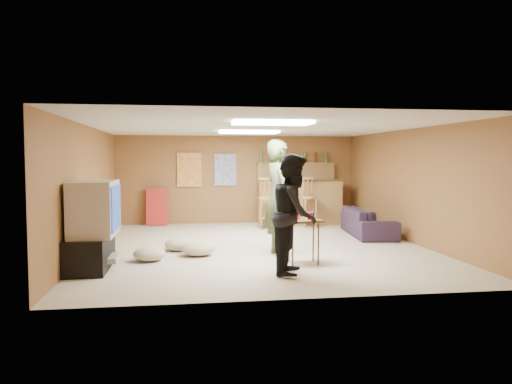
{
  "coord_description": "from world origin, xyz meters",
  "views": [
    {
      "loc": [
        -1.36,
        -9.04,
        1.62
      ],
      "look_at": [
        0.0,
        0.2,
        1.0
      ],
      "focal_mm": 35.0,
      "sensor_mm": 36.0,
      "label": 1
    }
  ],
  "objects": [
    {
      "name": "wall_left",
      "position": [
        -3.0,
        0.0,
        1.1
      ],
      "size": [
        0.02,
        7.0,
        2.2
      ],
      "primitive_type": "cube",
      "color": "brown",
      "rests_on": "ground"
    },
    {
      "name": "bar_stool_left",
      "position": [
        0.54,
        2.28,
        0.54
      ],
      "size": [
        0.38,
        0.38,
        1.08
      ],
      "primitive_type": null,
      "rotation": [
        0.0,
        0.0,
        -0.14
      ],
      "color": "olive",
      "rests_on": "ground"
    },
    {
      "name": "cup_red_near",
      "position": [
        0.38,
        -1.54,
        0.73
      ],
      "size": [
        0.1,
        0.1,
        0.1
      ],
      "primitive_type": "cylinder",
      "rotation": [
        0.0,
        0.0,
        0.42
      ],
      "color": "red",
      "rests_on": "tray_table"
    },
    {
      "name": "bar_shelf",
      "position": [
        1.5,
        3.4,
        1.5
      ],
      "size": [
        2.0,
        0.18,
        0.05
      ],
      "primitive_type": "cube",
      "color": "olive",
      "rests_on": "bar_backing"
    },
    {
      "name": "wall_front",
      "position": [
        0.0,
        -3.5,
        1.1
      ],
      "size": [
        6.0,
        0.02,
        2.2
      ],
      "primitive_type": "cube",
      "color": "brown",
      "rests_on": "ground"
    },
    {
      "name": "person_black",
      "position": [
        0.19,
        -2.2,
        0.85
      ],
      "size": [
        0.88,
        0.99,
        1.7
      ],
      "primitive_type": "imported",
      "rotation": [
        0.0,
        0.0,
        1.22
      ],
      "color": "black",
      "rests_on": "ground"
    },
    {
      "name": "bar_counter",
      "position": [
        1.5,
        2.95,
        0.55
      ],
      "size": [
        2.0,
        0.6,
        1.1
      ],
      "primitive_type": "cube",
      "color": "olive",
      "rests_on": "ground"
    },
    {
      "name": "tray_table",
      "position": [
        0.48,
        -1.59,
        0.34
      ],
      "size": [
        0.61,
        0.53,
        0.68
      ],
      "primitive_type": "cube",
      "rotation": [
        0.0,
        0.0,
        0.24
      ],
      "color": "#3F2914",
      "rests_on": "ground"
    },
    {
      "name": "poster_right",
      "position": [
        -0.3,
        3.46,
        1.35
      ],
      "size": [
        0.55,
        0.03,
        0.8
      ],
      "primitive_type": "cube",
      "color": "#334C99",
      "rests_on": "wall_back"
    },
    {
      "name": "cushion_mid",
      "position": [
        -1.45,
        -0.19,
        0.11
      ],
      "size": [
        0.49,
        0.49,
        0.22
      ],
      "primitive_type": "ellipsoid",
      "rotation": [
        0.0,
        0.0,
        -0.01
      ],
      "color": "tan",
      "rests_on": "ground"
    },
    {
      "name": "tv_stand",
      "position": [
        -2.72,
        -1.5,
        0.25
      ],
      "size": [
        0.55,
        1.3,
        0.5
      ],
      "primitive_type": "cube",
      "color": "black",
      "rests_on": "ground"
    },
    {
      "name": "ceiling",
      "position": [
        0.0,
        0.0,
        2.2
      ],
      "size": [
        6.0,
        7.0,
        0.02
      ],
      "primitive_type": "cube",
      "color": "silver",
      "rests_on": "ground"
    },
    {
      "name": "ceiling_panel_back",
      "position": [
        0.0,
        1.2,
        2.17
      ],
      "size": [
        1.2,
        0.6,
        0.04
      ],
      "primitive_type": "cube",
      "color": "white",
      "rests_on": "ceiling"
    },
    {
      "name": "cushion_far",
      "position": [
        -1.9,
        -1.04,
        0.12
      ],
      "size": [
        0.54,
        0.54,
        0.23
      ],
      "primitive_type": "ellipsoid",
      "rotation": [
        0.0,
        0.0,
        0.05
      ],
      "color": "tan",
      "rests_on": "ground"
    },
    {
      "name": "wall_right",
      "position": [
        3.0,
        0.0,
        1.1
      ],
      "size": [
        0.02,
        7.0,
        2.2
      ],
      "primitive_type": "cube",
      "color": "brown",
      "rests_on": "ground"
    },
    {
      "name": "sofa",
      "position": [
        2.53,
        1.02,
        0.29
      ],
      "size": [
        0.98,
        2.04,
        0.58
      ],
      "primitive_type": "imported",
      "rotation": [
        0.0,
        0.0,
        1.46
      ],
      "color": "black",
      "rests_on": "ground"
    },
    {
      "name": "tv_body",
      "position": [
        -2.65,
        -1.5,
        0.9
      ],
      "size": [
        0.6,
        1.1,
        0.8
      ],
      "primitive_type": "cube",
      "color": "#B2B2B7",
      "rests_on": "tv_stand"
    },
    {
      "name": "person_olive",
      "position": [
        0.23,
        -0.84,
        0.97
      ],
      "size": [
        0.57,
        0.78,
        1.95
      ],
      "primitive_type": "imported",
      "rotation": [
        0.0,
        0.0,
        1.73
      ],
      "color": "#465430",
      "rests_on": "ground"
    },
    {
      "name": "tv_screen",
      "position": [
        -2.34,
        -1.5,
        0.9
      ],
      "size": [
        0.02,
        0.95,
        0.65
      ],
      "primitive_type": "cube",
      "color": "navy",
      "rests_on": "tv_body"
    },
    {
      "name": "ground",
      "position": [
        0.0,
        0.0,
        0.0
      ],
      "size": [
        7.0,
        7.0,
        0.0
      ],
      "primitive_type": "plane",
      "color": "#B6AA8B",
      "rests_on": "ground"
    },
    {
      "name": "wall_back",
      "position": [
        0.0,
        3.5,
        1.1
      ],
      "size": [
        6.0,
        0.02,
        2.2
      ],
      "primitive_type": "cube",
      "color": "brown",
      "rests_on": "ground"
    },
    {
      "name": "cup_blue",
      "position": [
        0.64,
        -1.48,
        0.74
      ],
      "size": [
        0.09,
        0.09,
        0.1
      ],
      "primitive_type": "cylinder",
      "rotation": [
        0.0,
        0.0,
        0.2
      ],
      "color": "#162C98",
      "rests_on": "tray_table"
    },
    {
      "name": "bottle_row",
      "position": [
        1.44,
        3.38,
        1.65
      ],
      "size": [
        1.76,
        0.08,
        0.26
      ],
      "primitive_type": null,
      "color": "#3F7233",
      "rests_on": "bar_shelf"
    },
    {
      "name": "poster_left",
      "position": [
        -1.2,
        3.46,
        1.35
      ],
      "size": [
        0.6,
        0.03,
        0.85
      ],
      "primitive_type": "cube",
      "color": "#BF3F26",
      "rests_on": "wall_back"
    },
    {
      "name": "bar_lip",
      "position": [
        1.5,
        2.7,
        1.1
      ],
      "size": [
        2.1,
        0.12,
        0.05
      ],
      "primitive_type": "cube",
      "color": "#3F2914",
      "rests_on": "bar_counter"
    },
    {
      "name": "cup_red_far",
      "position": [
        0.57,
        -1.64,
        0.74
      ],
      "size": [
        0.1,
        0.1,
        0.11
      ],
      "primitive_type": "cylinder",
      "rotation": [
        0.0,
        0.0,
        -0.34
      ],
      "color": "red",
      "rests_on": "tray_table"
    },
    {
      "name": "bar_stool_right",
      "position": [
        1.6,
        2.38,
        0.56
      ],
      "size": [
        0.41,
        0.41,
        1.12
      ],
      "primitive_type": null,
      "rotation": [
        0.0,
        0.0,
        -0.17
      ],
      "color": "olive",
      "rests_on": "ground"
    },
    {
      "name": "cushion_near_tv",
      "position": [
        -1.12,
        -0.71,
        0.13
      ],
      "size": [
        0.62,
        0.62,
        0.26
      ],
      "primitive_type": "ellipsoid",
      "rotation": [
        0.0,
        0.0,
        0.1
      ],
      "color": "tan",
      "rests_on": "ground"
    },
    {
      "name": "bar_backing",
      "position": [
        1.5,
        3.42,
        1.2
      ],
      "size": [
        2.0,
        0.14,
        0.6
      ],
      "primitive_type": "cube",
      "color": "olive",
      "rests_on": "bar_counter"
    },
    {
      "name": "dvd_box",
      "position": [
        -2.5,
        -1.5,
        0.15
      ],
      "size": [
        0.35,
        0.5,
        0.08
      ],
      "primitive_type": "cube",
      "color": "#B2B2B7",
      "rests_on": "tv_stand"
    },
    {
      "name": "folding_chair_stack",
      "position": [
        -2.0,
        3.3,
        0.45
      ],
      "size": [
        0.5,
        0.26,
        0.91
      ],
      "primitive_type": "cube",
      "rotation": [
        -0.14,
        0.0,
        0.0
      ],
      "color": "red",
      "rests_on": "ground"
    },
    {
      "name": "ceiling_panel_front",
      "position": [
        0.0,
        -1.5,
        2.17
      ],
      "size": [
        1.2,
        0.6,
        0.04
      ],
      "primitive_type": "cube",
      "color": "white",
      "rests_on": "ceiling"
    }
  ]
}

